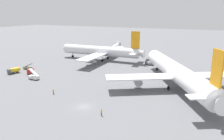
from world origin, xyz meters
The scene contains 11 objects.
ground_plane centered at (0.00, 0.00, 0.00)m, with size 600.00×600.00×0.00m, color slate.
airliner_at_gate_left centered at (-24.00, 55.73, 4.79)m, with size 48.46×46.26×15.88m.
airliner_being_pushed centered at (19.63, 27.70, 5.25)m, with size 44.73×52.60×16.94m.
pushback_tug centered at (2.46, 56.83, 1.16)m, with size 5.89×7.81×2.76m.
gse_container_dolly_flat centered at (-37.39, 18.62, 1.17)m, with size 3.32×3.82×2.15m.
gse_fuel_bowser_stubby centered at (-44.71, 16.48, 1.33)m, with size 3.16×5.23×2.40m.
gse_stair_truck_yellow centered at (-30.91, 13.67, 1.03)m, with size 4.79×2.44×4.06m.
gse_belt_loader_portside centered at (-44.39, 23.99, 0.83)m, with size 4.96×1.96×3.02m.
ground_crew_wing_walker_right centered at (6.84, -2.71, 0.87)m, with size 0.36×0.36×1.67m.
ground_crew_marshaller_foreground centered at (-13.69, 4.10, 0.91)m, with size 0.36×0.48×1.74m.
jet_bridge centered at (-25.76, 79.90, 3.79)m, with size 8.54×22.27×5.56m.
Camera 1 is at (30.36, -47.26, 25.02)m, focal length 35.42 mm.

